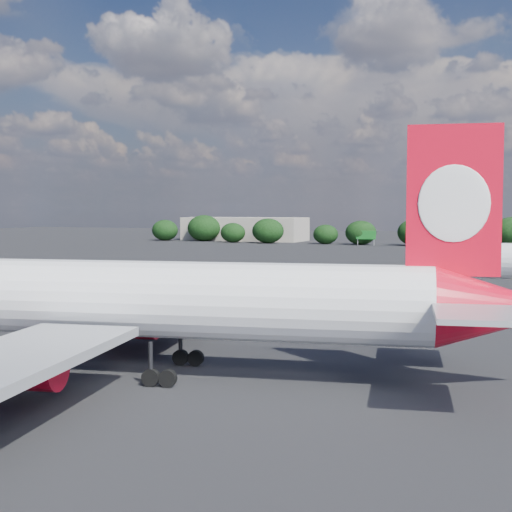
% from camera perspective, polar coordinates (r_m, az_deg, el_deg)
% --- Properties ---
extents(ground, '(500.00, 500.00, 0.00)m').
position_cam_1_polar(ground, '(100.68, 2.34, -2.60)').
color(ground, black).
rests_on(ground, ground).
extents(qantas_airliner, '(50.27, 48.04, 16.47)m').
position_cam_1_polar(qantas_airliner, '(48.64, -7.55, -3.65)').
color(qantas_airliner, white).
rests_on(qantas_airliner, ground).
extents(terminal_building, '(42.00, 16.00, 8.00)m').
position_cam_1_polar(terminal_building, '(247.01, -0.91, 2.18)').
color(terminal_building, gray).
rests_on(terminal_building, ground).
extents(highway_sign, '(6.00, 0.30, 4.50)m').
position_cam_1_polar(highway_sign, '(216.41, 8.78, 1.66)').
color(highway_sign, '#15691F').
rests_on(highway_sign, ground).
extents(billboard_yellow, '(5.00, 0.30, 5.50)m').
position_cam_1_polar(billboard_yellow, '(216.95, 16.88, 1.74)').
color(billboard_yellow, yellow).
rests_on(billboard_yellow, ground).
extents(horizon_treeline, '(206.14, 15.08, 8.89)m').
position_cam_1_polar(horizon_treeline, '(216.60, 13.67, 1.79)').
color(horizon_treeline, black).
rests_on(horizon_treeline, ground).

